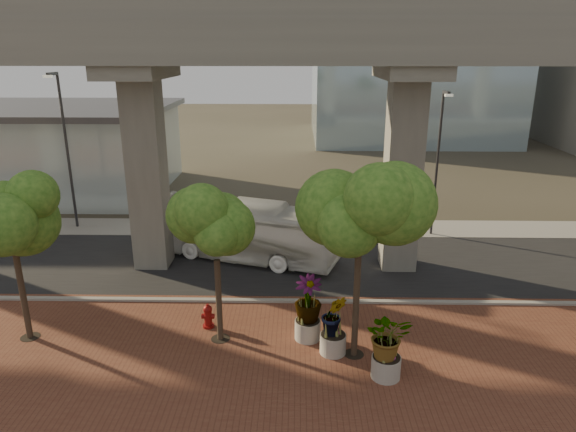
{
  "coord_description": "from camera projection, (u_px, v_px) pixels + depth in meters",
  "views": [
    {
      "loc": [
        1.11,
        -21.47,
        10.25
      ],
      "look_at": [
        0.67,
        0.5,
        3.06
      ],
      "focal_mm": 32.0,
      "sensor_mm": 36.0,
      "label": 1
    }
  ],
  "objects": [
    {
      "name": "transit_bus",
      "position": [
        236.0,
        230.0,
        26.02
      ],
      "size": [
        10.76,
        5.88,
        2.94
      ],
      "primitive_type": "imported",
      "rotation": [
        0.0,
        0.0,
        1.23
      ],
      "color": "white",
      "rests_on": "ground"
    },
    {
      "name": "planter_right",
      "position": [
        308.0,
        302.0,
        18.49
      ],
      "size": [
        2.32,
        2.32,
        2.48
      ],
      "color": "gray",
      "rests_on": "ground"
    },
    {
      "name": "far_sidewalk",
      "position": [
        279.0,
        228.0,
        30.73
      ],
      "size": [
        90.0,
        3.0,
        0.06
      ],
      "primitive_type": "cube",
      "color": "gray",
      "rests_on": "ground"
    },
    {
      "name": "planter_left",
      "position": [
        334.0,
        318.0,
        17.64
      ],
      "size": [
        2.05,
        2.05,
        2.25
      ],
      "color": "#ABA79B",
      "rests_on": "ground"
    },
    {
      "name": "planter_front",
      "position": [
        388.0,
        339.0,
        16.29
      ],
      "size": [
        2.11,
        2.11,
        2.32
      ],
      "color": "#9C978D",
      "rests_on": "ground"
    },
    {
      "name": "transit_viaduct",
      "position": [
        274.0,
        117.0,
        23.24
      ],
      "size": [
        72.0,
        5.6,
        12.4
      ],
      "color": "gray",
      "rests_on": "ground"
    },
    {
      "name": "brick_plaza",
      "position": [
        261.0,
        393.0,
        16.0
      ],
      "size": [
        70.0,
        13.0,
        0.06
      ],
      "primitive_type": "cube",
      "color": "brown",
      "rests_on": "ground"
    },
    {
      "name": "streetlamp_west",
      "position": [
        65.0,
        141.0,
        29.19
      ],
      "size": [
        0.45,
        1.3,
        9.0
      ],
      "color": "#303035",
      "rests_on": "ground"
    },
    {
      "name": "fire_hydrant",
      "position": [
        208.0,
        316.0,
        19.59
      ],
      "size": [
        0.48,
        0.44,
        0.97
      ],
      "color": "maroon",
      "rests_on": "ground"
    },
    {
      "name": "curb_strip",
      "position": [
        271.0,
        301.0,
        21.68
      ],
      "size": [
        70.0,
        0.25,
        0.16
      ],
      "primitive_type": "cube",
      "color": "gray",
      "rests_on": "ground"
    },
    {
      "name": "station_pavilion",
      "position": [
        15.0,
        148.0,
        38.19
      ],
      "size": [
        23.0,
        13.0,
        6.3
      ],
      "color": "silver",
      "rests_on": "ground"
    },
    {
      "name": "street_tree_near_west",
      "position": [
        216.0,
        232.0,
        17.62
      ],
      "size": [
        3.58,
        3.58,
        5.83
      ],
      "color": "#4B392A",
      "rests_on": "ground"
    },
    {
      "name": "street_tree_near_east",
      "position": [
        360.0,
        208.0,
        16.3
      ],
      "size": [
        4.0,
        4.0,
        7.21
      ],
      "color": "#4B392A",
      "rests_on": "ground"
    },
    {
      "name": "streetlamp_east",
      "position": [
        439.0,
        154.0,
        28.12
      ],
      "size": [
        0.4,
        1.18,
        8.11
      ],
      "color": "#28282C",
      "rests_on": "ground"
    },
    {
      "name": "asphalt_road",
      "position": [
        275.0,
        265.0,
        25.5
      ],
      "size": [
        90.0,
        8.0,
        0.04
      ],
      "primitive_type": "cube",
      "color": "black",
      "rests_on": "ground"
    },
    {
      "name": "ground",
      "position": [
        273.0,
        282.0,
        23.61
      ],
      "size": [
        160.0,
        160.0,
        0.0
      ],
      "primitive_type": "plane",
      "color": "#393529",
      "rests_on": "ground"
    },
    {
      "name": "street_tree_far_west",
      "position": [
        9.0,
        219.0,
        17.6
      ],
      "size": [
        3.91,
        3.91,
        6.41
      ],
      "color": "#4B392A",
      "rests_on": "ground"
    }
  ]
}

